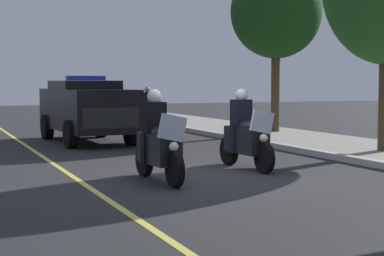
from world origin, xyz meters
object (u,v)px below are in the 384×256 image
(police_motorcycle_lead_left, at_px, (158,144))
(police_motorcycle_lead_right, at_px, (246,136))
(police_suv, at_px, (87,108))
(cyclist_background, at_px, (148,109))
(tree_far_back, at_px, (276,12))

(police_motorcycle_lead_left, height_order, police_motorcycle_lead_right, same)
(police_suv, height_order, cyclist_background, police_suv)
(police_suv, height_order, tree_far_back, tree_far_back)
(tree_far_back, bearing_deg, cyclist_background, -126.81)
(police_motorcycle_lead_right, bearing_deg, cyclist_background, 172.80)
(police_motorcycle_lead_left, distance_m, police_suv, 8.07)
(police_motorcycle_lead_left, xyz_separation_m, cyclist_background, (-11.23, 3.60, 0.14))
(cyclist_background, bearing_deg, police_motorcycle_lead_left, -17.76)
(cyclist_background, bearing_deg, police_suv, -43.83)
(police_suv, bearing_deg, police_motorcycle_lead_right, 13.67)
(police_motorcycle_lead_right, relative_size, tree_far_back, 0.36)
(cyclist_background, relative_size, tree_far_back, 0.30)
(police_motorcycle_lead_right, xyz_separation_m, police_suv, (-7.18, -1.75, 0.37))
(tree_far_back, bearing_deg, police_motorcycle_lead_left, -41.60)
(police_suv, bearing_deg, cyclist_background, 136.17)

